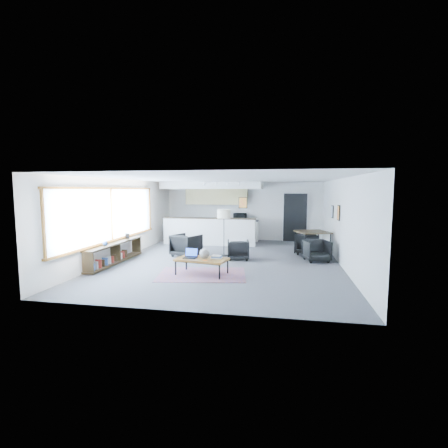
% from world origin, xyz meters
% --- Properties ---
extents(room, '(7.02, 9.02, 2.62)m').
position_xyz_m(room, '(0.00, 0.00, 1.30)').
color(room, '#4B4B4D').
rests_on(room, ground).
extents(window, '(0.10, 5.95, 1.66)m').
position_xyz_m(window, '(-3.46, -0.90, 1.46)').
color(window, '#8CBFFF').
rests_on(window, room).
extents(console, '(0.35, 3.00, 0.80)m').
position_xyz_m(console, '(-3.30, -1.05, 0.33)').
color(console, black).
rests_on(console, floor).
extents(kitchenette, '(4.20, 1.96, 2.60)m').
position_xyz_m(kitchenette, '(-1.20, 3.71, 1.38)').
color(kitchenette, white).
rests_on(kitchenette, floor).
extents(doorway, '(1.10, 0.12, 2.15)m').
position_xyz_m(doorway, '(2.30, 4.42, 1.07)').
color(doorway, black).
rests_on(doorway, room).
extents(track_light, '(1.60, 0.07, 0.15)m').
position_xyz_m(track_light, '(-0.59, 2.20, 2.53)').
color(track_light, silver).
rests_on(track_light, room).
extents(wall_art_lower, '(0.03, 0.38, 0.48)m').
position_xyz_m(wall_art_lower, '(3.47, 0.40, 1.55)').
color(wall_art_lower, black).
rests_on(wall_art_lower, room).
extents(wall_art_upper, '(0.03, 0.34, 0.44)m').
position_xyz_m(wall_art_upper, '(3.47, 1.70, 1.50)').
color(wall_art_upper, black).
rests_on(wall_art_upper, room).
extents(kilim_rug, '(2.51, 1.91, 0.01)m').
position_xyz_m(kilim_rug, '(-0.33, -1.87, 0.01)').
color(kilim_rug, '#6B4251').
rests_on(kilim_rug, floor).
extents(coffee_table, '(1.45, 0.94, 0.44)m').
position_xyz_m(coffee_table, '(-0.33, -1.87, 0.41)').
color(coffee_table, brown).
rests_on(coffee_table, floor).
extents(laptop, '(0.36, 0.30, 0.25)m').
position_xyz_m(laptop, '(-0.65, -1.81, 0.51)').
color(laptop, black).
rests_on(laptop, coffee_table).
extents(ceramic_pot, '(0.27, 0.27, 0.27)m').
position_xyz_m(ceramic_pot, '(-0.25, -1.89, 0.58)').
color(ceramic_pot, gray).
rests_on(ceramic_pot, coffee_table).
extents(book_stack, '(0.30, 0.25, 0.09)m').
position_xyz_m(book_stack, '(0.06, -1.80, 0.48)').
color(book_stack, silver).
rests_on(book_stack, coffee_table).
extents(coaster, '(0.11, 0.11, 0.01)m').
position_xyz_m(coaster, '(-0.19, -2.08, 0.44)').
color(coaster, '#E5590C').
rests_on(coaster, coffee_table).
extents(armchair_left, '(1.05, 1.02, 0.84)m').
position_xyz_m(armchair_left, '(-1.44, 0.35, 0.42)').
color(armchair_left, black).
rests_on(armchair_left, floor).
extents(armchair_right, '(0.78, 0.74, 0.70)m').
position_xyz_m(armchair_right, '(0.36, 0.20, 0.35)').
color(armchair_right, black).
rests_on(armchair_right, floor).
extents(floor_lamp, '(0.54, 0.54, 1.59)m').
position_xyz_m(floor_lamp, '(-0.21, 0.72, 1.39)').
color(floor_lamp, black).
rests_on(floor_lamp, floor).
extents(dining_table, '(1.28, 1.28, 0.84)m').
position_xyz_m(dining_table, '(2.78, 1.31, 0.77)').
color(dining_table, black).
rests_on(dining_table, floor).
extents(dining_chair_near, '(0.75, 0.73, 0.64)m').
position_xyz_m(dining_chair_near, '(2.84, 0.36, 0.32)').
color(dining_chair_near, black).
rests_on(dining_chair_near, floor).
extents(dining_chair_far, '(0.73, 0.69, 0.69)m').
position_xyz_m(dining_chair_far, '(2.64, 1.57, 0.35)').
color(dining_chair_far, black).
rests_on(dining_chair_far, floor).
extents(microwave, '(0.55, 0.33, 0.36)m').
position_xyz_m(microwave, '(-0.11, 4.15, 1.11)').
color(microwave, black).
rests_on(microwave, kitchenette).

